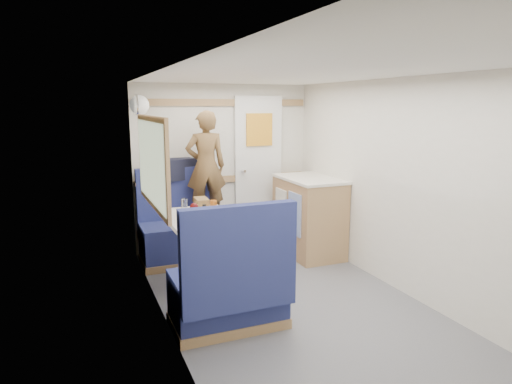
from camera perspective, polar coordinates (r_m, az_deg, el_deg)
name	(u,v)px	position (r m, az deg, el deg)	size (l,w,h in m)	color
floor	(311,321)	(3.93, 6.83, -15.71)	(4.50, 4.50, 0.00)	#515156
ceiling	(317,71)	(3.53, 7.58, 14.79)	(4.50, 4.50, 0.00)	silver
wall_back	(224,167)	(5.64, -4.06, 3.15)	(2.20, 0.02, 2.00)	silver
wall_left	(174,215)	(3.21, -10.20, -2.85)	(0.02, 4.50, 2.00)	silver
wall_right	(424,192)	(4.24, 20.28, -0.05)	(0.02, 4.50, 2.00)	silver
oak_trim_low	(224,179)	(5.64, -3.98, 1.61)	(2.15, 0.02, 0.08)	#9A6F45
oak_trim_high	(223,102)	(5.57, -4.11, 11.10)	(2.15, 0.02, 0.08)	#9A6F45
side_window	(151,163)	(4.14, -12.96, 3.61)	(0.04, 1.30, 0.72)	gray
rear_door	(258,168)	(5.76, 0.29, 3.07)	(0.62, 0.12, 1.86)	white
dinette_table	(200,232)	(4.37, -6.99, -4.99)	(0.62, 0.92, 0.72)	white
bench_far	(180,235)	(5.25, -9.42, -5.37)	(0.90, 0.59, 1.05)	navy
bench_near	(230,293)	(3.67, -3.25, -12.45)	(0.90, 0.59, 1.05)	navy
ledge	(174,181)	(5.36, -10.22, 1.31)	(0.90, 0.14, 0.04)	#9A6F45
dome_light	(139,105)	(4.96, -14.38, 10.49)	(0.20, 0.20, 0.20)	white
galley_counter	(309,216)	(5.42, 6.60, -2.94)	(0.57, 0.92, 0.92)	#9A6F45
person	(206,166)	(5.18, -6.29, 3.23)	(0.45, 0.30, 1.24)	brown
duffel_bag	(173,169)	(5.34, -10.30, 2.80)	(0.50, 0.24, 0.24)	black
tray	(211,217)	(4.24, -5.68, -3.16)	(0.28, 0.37, 0.02)	white
orange_fruit	(218,213)	(4.20, -4.81, -2.69)	(0.07, 0.07, 0.07)	orange
cheese_block	(215,215)	(4.20, -5.21, -2.90)	(0.10, 0.06, 0.04)	#D7BF7C
wine_glass	(194,208)	(4.13, -7.75, -1.97)	(0.08, 0.08, 0.17)	white
tumbler_left	(186,223)	(3.91, -8.79, -3.81)	(0.06, 0.06, 0.10)	silver
tumbler_mid	(184,204)	(4.66, -8.95, -1.45)	(0.06, 0.06, 0.10)	white
beer_glass	(213,206)	(4.52, -5.34, -1.71)	(0.07, 0.07, 0.11)	#974C15
pepper_grinder	(204,210)	(4.38, -6.48, -2.19)	(0.04, 0.04, 0.10)	black
bread_loaf	(202,203)	(4.70, -6.82, -1.33)	(0.12, 0.22, 0.09)	olive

